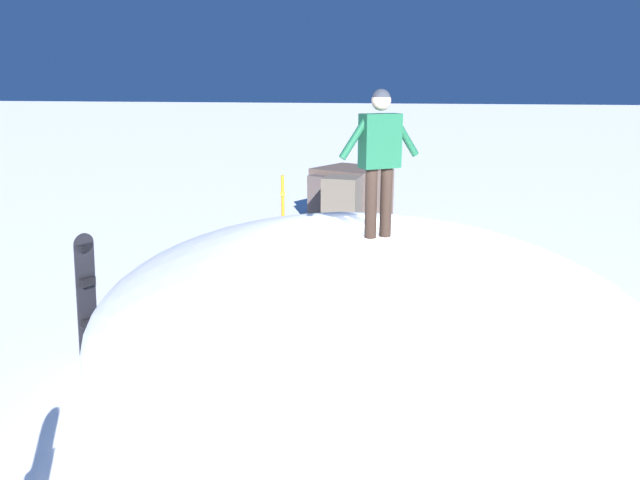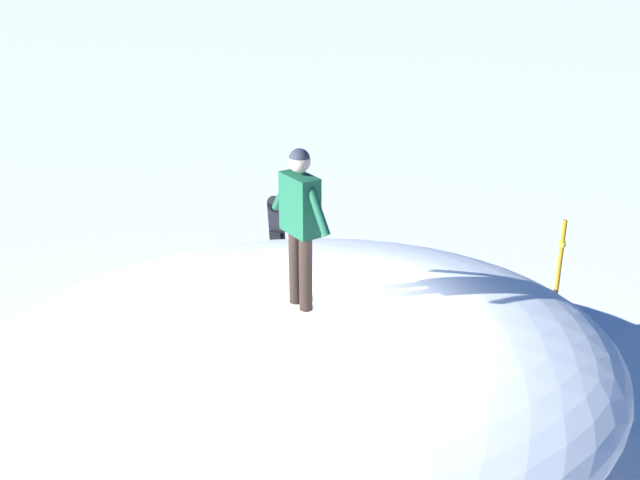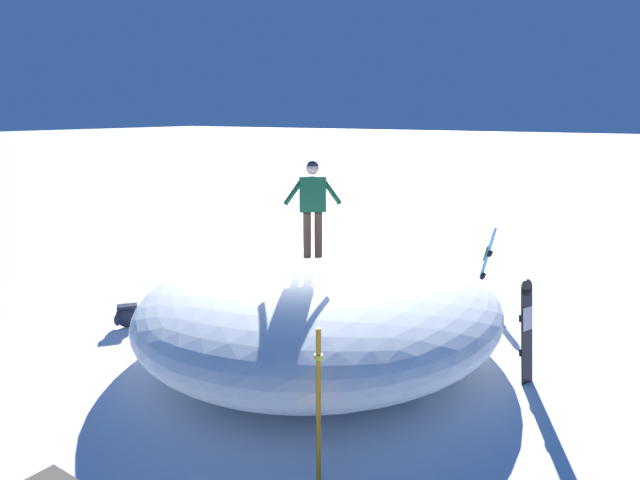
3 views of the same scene
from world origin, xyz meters
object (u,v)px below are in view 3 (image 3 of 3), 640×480
at_px(snowboard_primary_upright, 486,261).
at_px(trail_marker_pole, 319,402).
at_px(backpack_near, 127,316).
at_px(snowboarder_standing, 313,200).
at_px(snowboard_secondary_upright, 526,330).

relative_size(snowboard_primary_upright, trail_marker_pole, 0.89).
relative_size(backpack_near, trail_marker_pole, 0.34).
bearing_deg(backpack_near, snowboarder_standing, -72.16).
bearing_deg(trail_marker_pole, backpack_near, 70.26).
xyz_separation_m(backpack_near, trail_marker_pole, (-2.11, -5.88, 0.75)).
bearing_deg(snowboarder_standing, backpack_near, 107.84).
xyz_separation_m(snowboard_primary_upright, snowboard_secondary_upright, (-3.97, -1.80, 0.01)).
bearing_deg(snowboard_primary_upright, snowboard_secondary_upright, -155.62).
xyz_separation_m(snowboard_secondary_upright, backpack_near, (-1.79, 7.31, -0.63)).
relative_size(snowboarder_standing, backpack_near, 2.65).
height_order(snowboard_primary_upright, trail_marker_pole, trail_marker_pole).
bearing_deg(snowboard_secondary_upright, snowboarder_standing, 99.51).
bearing_deg(backpack_near, snowboard_secondary_upright, -76.22).
height_order(backpack_near, trail_marker_pole, trail_marker_pole).
xyz_separation_m(snowboarder_standing, snowboard_secondary_upright, (0.61, -3.63, -1.86)).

